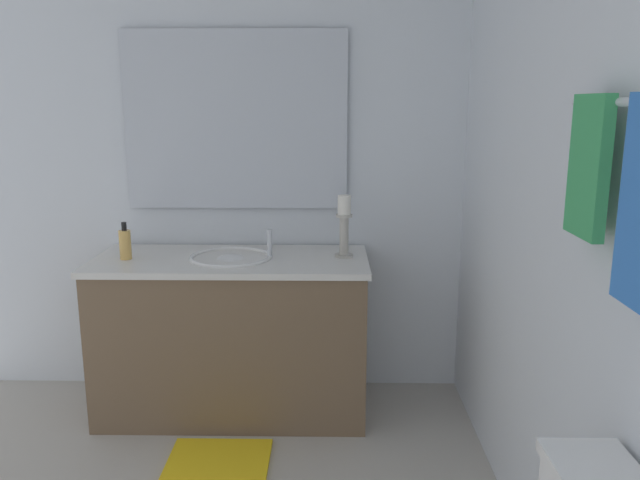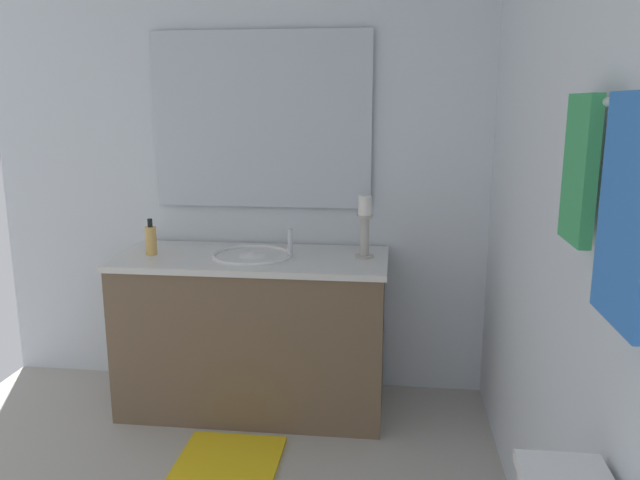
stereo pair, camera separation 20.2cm
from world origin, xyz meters
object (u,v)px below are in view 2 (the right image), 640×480
object	(u,v)px
sink_basin	(252,263)
towel_center	(629,211)
towel_bar	(619,102)
towel_near_vanity	(580,169)
soap_bottle	(151,240)
vanity_cabinet	(254,332)
bath_mat	(223,472)
candle_holder_tall	(365,225)
mirror	(261,121)

from	to	relation	value
sink_basin	towel_center	distance (m)	2.12
sink_basin	towel_center	xyz separation A→B (m)	(1.70, 1.12, 0.57)
towel_bar	towel_near_vanity	distance (m)	0.23
soap_bottle	towel_bar	world-z (taller)	towel_bar
towel_near_vanity	towel_center	size ratio (longest dim) A/B	0.80
towel_bar	towel_center	world-z (taller)	towel_center
towel_near_vanity	towel_center	distance (m)	0.33
vanity_cabinet	bath_mat	xyz separation A→B (m)	(0.62, 0.00, -0.39)
candle_holder_tall	sink_basin	bearing A→B (deg)	-86.37
candle_holder_tall	towel_center	xyz separation A→B (m)	(1.74, 0.57, 0.37)
towel_near_vanity	towel_center	xyz separation A→B (m)	(0.33, 0.00, -0.04)
mirror	towel_bar	world-z (taller)	mirror
soap_bottle	towel_bar	distance (m)	2.32
candle_holder_tall	soap_bottle	xyz separation A→B (m)	(0.06, -1.05, -0.09)
mirror	candle_holder_tall	xyz separation A→B (m)	(0.25, 0.55, -0.48)
mirror	towel_bar	bearing A→B (deg)	31.99
soap_bottle	towel_center	world-z (taller)	towel_center
sink_basin	towel_bar	distance (m)	2.06
towel_center	bath_mat	xyz separation A→B (m)	(-1.08, -1.12, -1.32)
candle_holder_tall	towel_near_vanity	world-z (taller)	towel_near_vanity
mirror	towel_bar	xyz separation A→B (m)	(1.82, 1.14, 0.09)
sink_basin	soap_bottle	bearing A→B (deg)	-86.69
mirror	bath_mat	distance (m)	1.69
towel_center	towel_bar	bearing A→B (deg)	173.80
candle_holder_tall	mirror	bearing A→B (deg)	-114.06
mirror	bath_mat	xyz separation A→B (m)	(0.91, 0.00, -1.43)
vanity_cabinet	candle_holder_tall	xyz separation A→B (m)	(-0.03, 0.55, 0.56)
sink_basin	mirror	distance (m)	0.74
candle_holder_tall	soap_bottle	world-z (taller)	candle_holder_tall
sink_basin	vanity_cabinet	bearing A→B (deg)	-90.00
vanity_cabinet	sink_basin	distance (m)	0.36
towel_near_vanity	bath_mat	world-z (taller)	towel_near_vanity
candle_holder_tall	soap_bottle	bearing A→B (deg)	-86.52
towel_center	mirror	bearing A→B (deg)	-150.60
towel_bar	towel_center	bearing A→B (deg)	-6.20
towel_near_vanity	candle_holder_tall	bearing A→B (deg)	-158.00
mirror	towel_near_vanity	xyz separation A→B (m)	(1.65, 1.12, -0.07)
sink_basin	towel_near_vanity	xyz separation A→B (m)	(1.37, 1.12, 0.62)
towel_center	bath_mat	bearing A→B (deg)	-133.99
bath_mat	vanity_cabinet	bearing A→B (deg)	-180.00
vanity_cabinet	sink_basin	world-z (taller)	sink_basin
soap_bottle	towel_center	size ratio (longest dim) A/B	0.41
sink_basin	soap_bottle	xyz separation A→B (m)	(0.03, -0.50, 0.11)
bath_mat	mirror	bearing A→B (deg)	180.00
vanity_cabinet	towel_bar	world-z (taller)	towel_bar
soap_bottle	sink_basin	bearing A→B (deg)	93.31
vanity_cabinet	towel_bar	size ratio (longest dim) A/B	2.02
sink_basin	soap_bottle	size ratio (longest dim) A/B	2.23
candle_holder_tall	towel_near_vanity	size ratio (longest dim) A/B	0.86
sink_basin	soap_bottle	distance (m)	0.52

